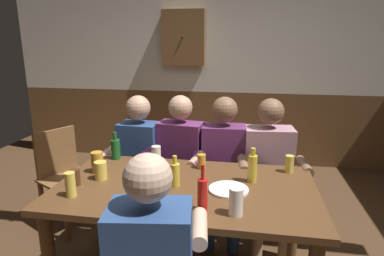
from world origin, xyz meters
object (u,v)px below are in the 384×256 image
object	(u,v)px
pint_glass_7	(289,164)
person_3	(269,165)
bottle_0	(116,149)
pint_glass_6	(75,177)
bottle_2	(175,174)
pint_glass_0	(236,202)
person_1	(178,160)
pint_glass_2	(97,162)
bottle_3	(203,194)
pint_glass_1	(70,185)
pint_glass_4	(101,171)
chair_empty_near_right	(65,175)
bottle_1	(252,168)
pint_glass_3	(156,155)
person_0	(137,157)
plate_0	(229,189)
person_2	(223,162)
pint_glass_5	(202,161)
wall_dart_cabinet	(183,38)
dining_table	(185,201)

from	to	relation	value
pint_glass_7	person_3	bearing A→B (deg)	107.87
bottle_0	pint_glass_6	size ratio (longest dim) A/B	1.99
bottle_2	pint_glass_0	size ratio (longest dim) A/B	1.32
person_1	pint_glass_2	size ratio (longest dim) A/B	8.19
pint_glass_2	pint_glass_6	xyz separation A→B (m)	(-0.04, -0.23, -0.02)
bottle_3	pint_glass_1	world-z (taller)	bottle_3
pint_glass_4	bottle_0	bearing A→B (deg)	97.98
chair_empty_near_right	pint_glass_4	world-z (taller)	same
bottle_1	pint_glass_6	world-z (taller)	bottle_1
pint_glass_4	pint_glass_7	distance (m)	1.30
bottle_2	pint_glass_3	distance (m)	0.42
person_0	pint_glass_1	world-z (taller)	person_0
bottle_0	pint_glass_0	size ratio (longest dim) A/B	1.41
bottle_1	pint_glass_2	distance (m)	1.07
plate_0	bottle_1	world-z (taller)	bottle_1
person_2	chair_empty_near_right	xyz separation A→B (m)	(-1.43, -0.05, -0.20)
pint_glass_5	pint_glass_1	bearing A→B (deg)	-140.69
bottle_3	pint_glass_5	world-z (taller)	bottle_3
pint_glass_5	wall_dart_cabinet	world-z (taller)	wall_dart_cabinet
person_0	pint_glass_6	distance (m)	0.83
person_3	pint_glass_6	distance (m)	1.51
pint_glass_0	pint_glass_7	distance (m)	0.75
person_1	pint_glass_5	bearing A→B (deg)	133.07
bottle_0	pint_glass_5	world-z (taller)	bottle_0
bottle_2	pint_glass_7	size ratio (longest dim) A/B	1.65
chair_empty_near_right	pint_glass_3	size ratio (longest dim) A/B	6.33
bottle_1	bottle_2	size ratio (longest dim) A/B	1.15
pint_glass_3	bottle_0	bearing A→B (deg)	170.79
bottle_2	wall_dart_cabinet	size ratio (longest dim) A/B	0.29
pint_glass_0	pint_glass_4	xyz separation A→B (m)	(-0.91, 0.32, -0.02)
bottle_1	bottle_3	xyz separation A→B (m)	(-0.27, -0.43, 0.00)
plate_0	pint_glass_1	distance (m)	0.95
pint_glass_1	bottle_0	bearing A→B (deg)	89.02
pint_glass_7	bottle_1	bearing A→B (deg)	-140.53
pint_glass_2	pint_glass_6	bearing A→B (deg)	-101.16
pint_glass_0	pint_glass_6	size ratio (longest dim) A/B	1.41
chair_empty_near_right	wall_dart_cabinet	size ratio (longest dim) A/B	1.26
dining_table	pint_glass_7	distance (m)	0.78
person_1	bottle_0	world-z (taller)	person_1
person_3	bottle_0	world-z (taller)	person_3
bottle_0	person_2	bearing A→B (deg)	19.80
person_1	person_2	size ratio (longest dim) A/B	1.00
chair_empty_near_right	plate_0	bearing A→B (deg)	93.70
pint_glass_6	plate_0	bearing A→B (deg)	4.80
bottle_2	chair_empty_near_right	bearing A→B (deg)	150.57
person_0	pint_glass_1	size ratio (longest dim) A/B	7.98
bottle_0	pint_glass_2	bearing A→B (deg)	-94.06
plate_0	bottle_1	size ratio (longest dim) A/B	1.06
pint_glass_4	pint_glass_6	xyz separation A→B (m)	(-0.12, -0.12, -0.01)
person_0	pint_glass_5	distance (m)	0.75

